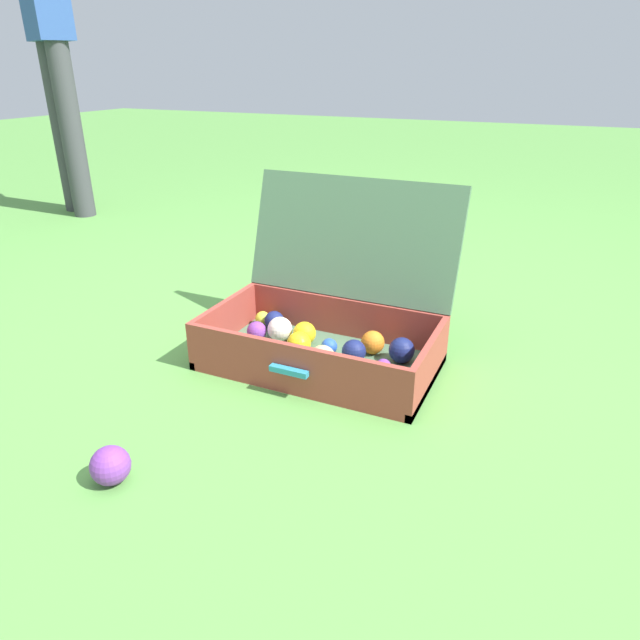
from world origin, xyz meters
name	(u,v)px	position (x,y,z in m)	size (l,w,h in m)	color
ground_plane	(325,362)	(0.00, 0.00, 0.00)	(16.00, 16.00, 0.00)	#569342
open_suitcase	(327,323)	(-0.01, 0.04, 0.11)	(0.67, 0.52, 0.51)	#4C7051
stray_ball_on_grass	(110,465)	(-0.20, -0.68, 0.04)	(0.09, 0.09, 0.09)	purple
bystander_person	(48,22)	(-2.12, 1.11, 1.02)	(0.37, 0.31, 1.77)	#3D3D42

